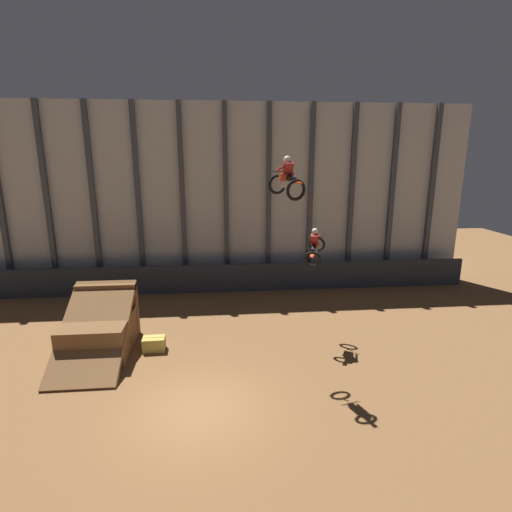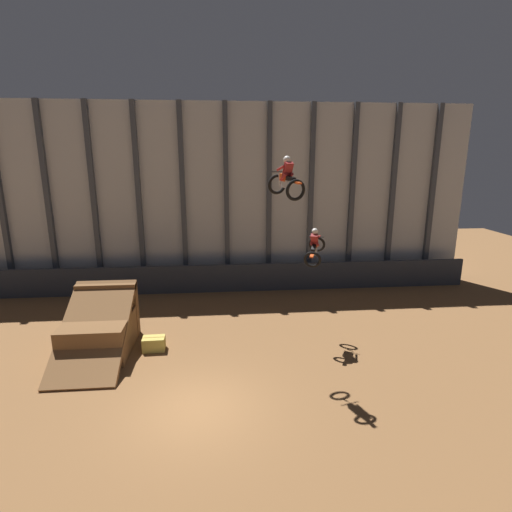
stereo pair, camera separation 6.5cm
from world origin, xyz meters
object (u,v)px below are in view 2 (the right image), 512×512
at_px(hay_bale_trackside, 154,344).
at_px(dirt_ramp, 101,328).
at_px(rider_bike_right_air, 315,247).
at_px(rider_bike_left_air, 286,181).

bearing_deg(hay_bale_trackside, dirt_ramp, 170.04).
height_order(rider_bike_right_air, hay_bale_trackside, rider_bike_right_air).
distance_m(dirt_ramp, rider_bike_right_air, 9.51).
height_order(dirt_ramp, hay_bale_trackside, dirt_ramp).
distance_m(rider_bike_left_air, rider_bike_right_air, 3.94).
distance_m(dirt_ramp, hay_bale_trackside, 2.29).
xyz_separation_m(dirt_ramp, hay_bale_trackside, (2.17, -0.38, -0.61)).
bearing_deg(hay_bale_trackside, rider_bike_left_air, -15.56).
bearing_deg(rider_bike_right_air, dirt_ramp, -157.14).
xyz_separation_m(dirt_ramp, rider_bike_right_air, (8.96, 0.31, 3.20)).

